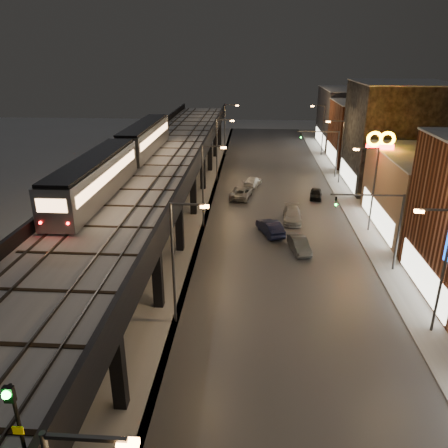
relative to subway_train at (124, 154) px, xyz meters
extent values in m
cube|color=#46474D|center=(16.00, 5.18, -8.23)|extent=(17.00, 120.00, 0.06)
cube|color=#9FA1A8|center=(26.00, 5.18, -8.19)|extent=(4.00, 120.00, 0.14)
cube|color=#9FA1A8|center=(2.50, 5.18, -8.23)|extent=(11.00, 120.00, 0.06)
cube|color=black|center=(2.50, 2.18, -2.46)|extent=(9.00, 100.00, 1.00)
cube|color=black|center=(6.20, -24.82, -5.61)|extent=(0.70, 0.70, 5.30)
cube|color=black|center=(2.50, -24.82, -3.11)|extent=(8.00, 0.60, 0.50)
cube|color=black|center=(-1.20, -14.82, -5.61)|extent=(0.70, 0.70, 5.30)
cube|color=black|center=(6.20, -14.82, -5.61)|extent=(0.70, 0.70, 5.30)
cube|color=black|center=(2.50, -14.82, -3.11)|extent=(8.00, 0.60, 0.50)
cube|color=black|center=(-1.20, -4.82, -5.61)|extent=(0.70, 0.70, 5.30)
cube|color=black|center=(6.20, -4.82, -5.61)|extent=(0.70, 0.70, 5.30)
cube|color=black|center=(2.50, -4.82, -3.11)|extent=(8.00, 0.60, 0.50)
cube|color=black|center=(-1.20, 5.18, -5.61)|extent=(0.70, 0.70, 5.30)
cube|color=black|center=(6.20, 5.18, -5.61)|extent=(0.70, 0.70, 5.30)
cube|color=black|center=(2.50, 5.18, -3.11)|extent=(8.00, 0.60, 0.50)
cube|color=black|center=(-1.20, 15.18, -5.61)|extent=(0.70, 0.70, 5.30)
cube|color=black|center=(6.20, 15.18, -5.61)|extent=(0.70, 0.70, 5.30)
cube|color=black|center=(2.50, 15.18, -3.11)|extent=(8.00, 0.60, 0.50)
cube|color=black|center=(-1.20, 25.18, -5.61)|extent=(0.70, 0.70, 5.30)
cube|color=black|center=(6.20, 25.18, -5.61)|extent=(0.70, 0.70, 5.30)
cube|color=black|center=(2.50, 25.18, -3.11)|extent=(8.00, 0.60, 0.50)
cube|color=black|center=(-1.20, 35.18, -5.61)|extent=(0.70, 0.70, 5.30)
cube|color=black|center=(6.20, 35.18, -5.61)|extent=(0.70, 0.70, 5.30)
cube|color=black|center=(2.50, 35.18, -3.11)|extent=(8.00, 0.60, 0.50)
cube|color=black|center=(-1.20, 45.18, -5.61)|extent=(0.70, 0.70, 5.30)
cube|color=black|center=(6.20, 45.18, -5.61)|extent=(0.70, 0.70, 5.30)
cube|color=black|center=(2.50, 45.18, -3.11)|extent=(8.00, 0.60, 0.50)
cube|color=#B2B7C1|center=(2.50, 2.18, -1.88)|extent=(8.40, 100.00, 0.16)
cube|color=#332D28|center=(-0.72, 2.18, -1.72)|extent=(0.08, 98.00, 0.16)
cube|color=#332D28|center=(0.72, 2.18, -1.72)|extent=(0.08, 98.00, 0.16)
cube|color=#332D28|center=(3.78, 2.18, -1.72)|extent=(0.08, 98.00, 0.16)
cube|color=#332D28|center=(5.22, 2.18, -1.72)|extent=(0.08, 98.00, 0.16)
cube|color=black|center=(2.50, -27.82, -1.77)|extent=(7.80, 0.24, 0.06)
cube|color=black|center=(2.50, -11.82, -1.77)|extent=(7.80, 0.24, 0.06)
cube|color=black|center=(2.50, 4.18, -1.77)|extent=(7.80, 0.24, 0.06)
cube|color=black|center=(2.50, 20.18, -1.77)|extent=(7.80, 0.24, 0.06)
cube|color=black|center=(2.50, 36.18, -1.77)|extent=(7.80, 0.24, 0.06)
cube|color=black|center=(6.85, 2.18, -1.41)|extent=(0.30, 100.00, 1.10)
cube|color=black|center=(-1.85, 2.18, -1.41)|extent=(0.30, 100.00, 1.10)
cube|color=#ECEACD|center=(26.45, -11.82, -6.66)|extent=(0.10, 9.60, 2.40)
cube|color=#7F634B|center=(32.50, 2.18, -4.26)|extent=(12.00, 15.00, 8.00)
cube|color=#ECEACD|center=(26.45, 2.18, -6.66)|extent=(0.10, 12.00, 2.40)
cube|color=#B2B7C1|center=(32.50, 2.18, -0.18)|extent=(12.20, 15.20, 0.16)
cube|color=black|center=(32.50, 18.18, -1.26)|extent=(12.00, 13.00, 14.00)
cube|color=#ECEACD|center=(26.45, 18.18, -6.66)|extent=(0.10, 10.40, 2.40)
cube|color=#B2B7C1|center=(32.50, 18.18, 5.82)|extent=(12.20, 13.20, 0.16)
cube|color=brown|center=(32.50, 32.18, -3.26)|extent=(12.00, 12.00, 10.00)
cube|color=#ECEACD|center=(26.45, 32.18, -6.66)|extent=(0.10, 9.60, 2.40)
cube|color=#B2B7C1|center=(32.50, 32.18, 1.82)|extent=(12.20, 12.20, 0.16)
cube|color=#2D2C32|center=(32.50, 46.18, -2.76)|extent=(12.00, 16.00, 11.00)
cube|color=#ECEACD|center=(26.45, 46.18, -6.66)|extent=(0.10, 12.80, 2.40)
cube|color=#B2B7C1|center=(32.50, 46.18, 2.82)|extent=(12.20, 16.20, 0.16)
cube|color=#38383A|center=(8.90, -34.82, 0.64)|extent=(2.20, 0.12, 0.12)
cube|color=#ED9143|center=(10.00, -34.82, 0.52)|extent=(0.55, 0.28, 0.18)
cylinder|color=#38383A|center=(7.80, -16.82, -3.76)|extent=(0.18, 0.18, 9.00)
cube|color=#38383A|center=(8.90, -16.82, 0.64)|extent=(2.20, 0.12, 0.12)
cube|color=#ED9143|center=(10.00, -16.82, 0.52)|extent=(0.55, 0.28, 0.18)
cylinder|color=#38383A|center=(25.50, -16.82, -3.76)|extent=(0.18, 0.18, 9.00)
cube|color=#38383A|center=(24.40, -16.82, 0.64)|extent=(2.20, 0.12, 0.12)
cube|color=#ED9143|center=(23.30, -16.82, 0.52)|extent=(0.55, 0.28, 0.18)
cylinder|color=#38383A|center=(7.80, 1.18, -3.76)|extent=(0.18, 0.18, 9.00)
cube|color=#38383A|center=(8.90, 1.18, 0.64)|extent=(2.20, 0.12, 0.12)
cube|color=#ED9143|center=(10.00, 1.18, 0.52)|extent=(0.55, 0.28, 0.18)
cylinder|color=#38383A|center=(25.50, 1.18, -3.76)|extent=(0.18, 0.18, 9.00)
cube|color=#38383A|center=(24.40, 1.18, 0.64)|extent=(2.20, 0.12, 0.12)
cube|color=#ED9143|center=(23.30, 1.18, 0.52)|extent=(0.55, 0.28, 0.18)
cylinder|color=#38383A|center=(7.80, 19.18, -3.76)|extent=(0.18, 0.18, 9.00)
cube|color=#38383A|center=(8.90, 19.18, 0.64)|extent=(2.20, 0.12, 0.12)
cube|color=#ED9143|center=(10.00, 19.18, 0.52)|extent=(0.55, 0.28, 0.18)
cylinder|color=#38383A|center=(25.50, 19.18, -3.76)|extent=(0.18, 0.18, 9.00)
cube|color=#38383A|center=(24.40, 19.18, 0.64)|extent=(2.20, 0.12, 0.12)
cube|color=#ED9143|center=(23.30, 19.18, 0.52)|extent=(0.55, 0.28, 0.18)
cylinder|color=#38383A|center=(7.80, 37.18, -3.76)|extent=(0.18, 0.18, 9.00)
cube|color=#38383A|center=(8.90, 37.18, 0.64)|extent=(2.20, 0.12, 0.12)
cube|color=#ED9143|center=(10.00, 37.18, 0.52)|extent=(0.55, 0.28, 0.18)
cylinder|color=#38383A|center=(25.50, 37.18, -3.76)|extent=(0.18, 0.18, 9.00)
cube|color=#38383A|center=(24.40, 37.18, 0.64)|extent=(2.20, 0.12, 0.12)
cube|color=#ED9143|center=(23.30, 37.18, 0.52)|extent=(0.55, 0.28, 0.18)
cylinder|color=#38383A|center=(25.50, -7.82, -4.76)|extent=(0.20, 0.20, 7.00)
cube|color=#38383A|center=(22.50, -7.82, -1.36)|extent=(6.00, 0.12, 0.12)
imported|color=black|center=(20.00, -7.82, -1.86)|extent=(0.20, 0.16, 1.00)
sphere|color=#0CFF26|center=(20.00, -7.97, -2.11)|extent=(0.18, 0.18, 0.18)
cylinder|color=#38383A|center=(25.50, 22.18, -4.76)|extent=(0.20, 0.20, 7.00)
cube|color=#38383A|center=(22.50, 22.18, -1.36)|extent=(6.00, 0.12, 0.12)
imported|color=black|center=(20.00, 22.18, -1.86)|extent=(0.20, 0.16, 1.00)
sphere|color=#0CFF26|center=(20.00, 22.03, -2.11)|extent=(0.18, 0.18, 0.18)
cube|color=gray|center=(0.00, -8.73, -0.11)|extent=(2.70, 16.32, 3.08)
cube|color=black|center=(0.00, -8.73, 1.55)|extent=(2.42, 15.85, 0.23)
cube|color=#F9B574|center=(-1.36, -8.73, 0.31)|extent=(0.05, 14.92, 0.84)
cube|color=#F9B574|center=(1.36, -8.73, 0.31)|extent=(0.05, 14.92, 0.84)
cube|color=gray|center=(0.00, 8.74, -0.11)|extent=(2.70, 16.32, 3.08)
cube|color=black|center=(0.00, 8.74, 1.55)|extent=(2.42, 15.85, 0.23)
cube|color=#F9B574|center=(-1.36, 8.74, 0.31)|extent=(0.05, 14.92, 0.84)
cube|color=#F9B574|center=(1.36, 8.74, 0.31)|extent=(0.05, 14.92, 0.84)
cube|color=#F9B574|center=(0.00, -16.90, 0.36)|extent=(2.05, 0.05, 0.93)
sphere|color=#FF0C0C|center=(-0.93, -16.92, -0.85)|extent=(0.19, 0.19, 0.19)
sphere|color=#FF0C0C|center=(0.93, -16.92, -0.85)|extent=(0.19, 0.19, 0.19)
cylinder|color=black|center=(6.40, -33.65, -0.25)|extent=(0.11, 0.11, 2.79)
cube|color=black|center=(6.40, -33.77, 0.91)|extent=(0.30, 0.17, 0.51)
sphere|color=#0CFF26|center=(6.40, -33.89, 1.01)|extent=(0.24, 0.24, 0.24)
cube|color=#EBDC00|center=(6.40, -33.75, -0.43)|extent=(0.33, 0.04, 0.28)
imported|color=#121837|center=(14.98, -0.49, -7.50)|extent=(3.07, 4.88, 1.52)
imported|color=gray|center=(11.64, 11.41, -7.54)|extent=(3.20, 5.53, 1.45)
imported|color=white|center=(13.09, 16.89, -7.61)|extent=(2.95, 4.80, 1.30)
imported|color=#505357|center=(17.63, -4.50, -7.58)|extent=(2.16, 4.32, 1.36)
imported|color=#949699|center=(17.57, 3.48, -7.55)|extent=(2.22, 4.99, 1.42)
imported|color=black|center=(21.28, 11.73, -7.64)|extent=(2.00, 3.85, 1.25)
cylinder|color=#38383A|center=(26.50, 4.39, -4.20)|extent=(0.24, 0.24, 8.12)
cube|color=#FF0C0C|center=(26.50, 4.39, 0.16)|extent=(2.84, 0.25, 0.51)
torus|color=#FFA901|center=(25.84, 4.39, 0.98)|extent=(1.67, 0.50, 1.64)
torus|color=#FFA901|center=(27.16, 4.39, 0.98)|extent=(1.67, 0.50, 1.64)
camera|label=1|loc=(12.96, -42.80, 9.77)|focal=35.00mm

